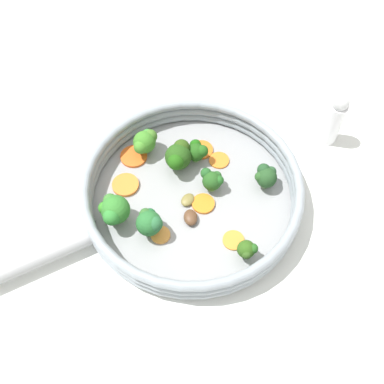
% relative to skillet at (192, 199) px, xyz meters
% --- Properties ---
extents(ground_plane, '(4.00, 4.00, 0.00)m').
position_rel_skillet_xyz_m(ground_plane, '(0.00, 0.00, -0.01)').
color(ground_plane, silver).
extents(skillet, '(0.34, 0.34, 0.01)m').
position_rel_skillet_xyz_m(skillet, '(0.00, 0.00, 0.00)').
color(skillet, '#939699').
rests_on(skillet, ground_plane).
extents(skillet_rim_wall, '(0.36, 0.36, 0.05)m').
position_rel_skillet_xyz_m(skillet_rim_wall, '(0.00, 0.00, 0.03)').
color(skillet_rim_wall, '#8C97A0').
rests_on(skillet_rim_wall, skillet).
extents(skillet_handle, '(0.18, 0.10, 0.02)m').
position_rel_skillet_xyz_m(skillet_handle, '(0.24, -0.11, 0.02)').
color(skillet_handle, '#999B9E').
rests_on(skillet_handle, skillet).
extents(skillet_rivet_left, '(0.01, 0.01, 0.01)m').
position_rel_skillet_xyz_m(skillet_rivet_left, '(0.14, -0.09, 0.01)').
color(skillet_rivet_left, '#8F969B').
rests_on(skillet_rivet_left, skillet).
extents(skillet_rivet_right, '(0.01, 0.01, 0.01)m').
position_rel_skillet_xyz_m(skillet_rivet_right, '(0.16, -0.04, 0.01)').
color(skillet_rivet_right, '#919A9D').
rests_on(skillet_rivet_right, skillet).
extents(carrot_slice_0, '(0.04, 0.04, 0.00)m').
position_rel_skillet_xyz_m(carrot_slice_0, '(0.02, 0.10, 0.01)').
color(carrot_slice_0, orange).
rests_on(carrot_slice_0, skillet).
extents(carrot_slice_1, '(0.07, 0.07, 0.00)m').
position_rel_skillet_xyz_m(carrot_slice_1, '(-0.00, -0.13, 0.01)').
color(carrot_slice_1, orange).
rests_on(carrot_slice_1, skillet).
extents(carrot_slice_2, '(0.05, 0.05, 0.00)m').
position_rel_skillet_xyz_m(carrot_slice_2, '(-0.09, -0.01, 0.01)').
color(carrot_slice_2, orange).
rests_on(carrot_slice_2, skillet).
extents(carrot_slice_3, '(0.04, 0.04, 0.00)m').
position_rel_skillet_xyz_m(carrot_slice_3, '(0.09, 0.01, 0.01)').
color(carrot_slice_3, '#EB9640').
rests_on(carrot_slice_3, skillet).
extents(carrot_slice_4, '(0.05, 0.05, 0.01)m').
position_rel_skillet_xyz_m(carrot_slice_4, '(0.05, -0.10, 0.01)').
color(carrot_slice_4, orange).
rests_on(carrot_slice_4, skillet).
extents(carrot_slice_5, '(0.05, 0.05, 0.00)m').
position_rel_skillet_xyz_m(carrot_slice_5, '(-0.09, -0.05, 0.01)').
color(carrot_slice_5, orange).
rests_on(carrot_slice_5, skillet).
extents(carrot_slice_6, '(0.04, 0.04, 0.00)m').
position_rel_skillet_xyz_m(carrot_slice_6, '(-0.00, 0.02, 0.01)').
color(carrot_slice_6, orange).
rests_on(carrot_slice_6, skillet).
extents(broccoli_floret_0, '(0.04, 0.04, 0.04)m').
position_rel_skillet_xyz_m(broccoli_floret_0, '(-0.04, 0.01, 0.03)').
color(broccoli_floret_0, '#81B55C').
rests_on(broccoli_floret_0, skillet).
extents(broccoli_floret_1, '(0.06, 0.05, 0.05)m').
position_rel_skillet_xyz_m(broccoli_floret_1, '(-0.03, -0.06, 0.04)').
color(broccoli_floret_1, olive).
rests_on(broccoli_floret_1, skillet).
extents(broccoli_floret_2, '(0.04, 0.05, 0.05)m').
position_rel_skillet_xyz_m(broccoli_floret_2, '(0.09, -0.01, 0.04)').
color(broccoli_floret_2, '#709C5A').
rests_on(broccoli_floret_2, skillet).
extents(broccoli_floret_3, '(0.05, 0.05, 0.06)m').
position_rel_skillet_xyz_m(broccoli_floret_3, '(0.11, -0.07, 0.04)').
color(broccoli_floret_3, '#8AAF6B').
rests_on(broccoli_floret_3, skillet).
extents(broccoli_floret_4, '(0.03, 0.03, 0.04)m').
position_rel_skillet_xyz_m(broccoli_floret_4, '(0.03, 0.13, 0.03)').
color(broccoli_floret_4, '#80B26B').
rests_on(broccoli_floret_4, skillet).
extents(broccoli_floret_5, '(0.04, 0.04, 0.04)m').
position_rel_skillet_xyz_m(broccoli_floret_5, '(-0.10, 0.08, 0.03)').
color(broccoli_floret_5, '#648552').
rests_on(broccoli_floret_5, skillet).
extents(broccoli_floret_6, '(0.05, 0.04, 0.05)m').
position_rel_skillet_xyz_m(broccoli_floret_6, '(-0.02, -0.12, 0.03)').
color(broccoli_floret_6, '#6B9050').
rests_on(broccoli_floret_6, skillet).
extents(broccoli_floret_7, '(0.03, 0.04, 0.04)m').
position_rel_skillet_xyz_m(broccoli_floret_7, '(-0.07, -0.04, 0.03)').
color(broccoli_floret_7, '#7A9F59').
rests_on(broccoli_floret_7, skillet).
extents(mushroom_piece_0, '(0.03, 0.02, 0.01)m').
position_rel_skillet_xyz_m(mushroom_piece_0, '(0.01, 0.00, 0.01)').
color(mushroom_piece_0, olive).
rests_on(mushroom_piece_0, skillet).
extents(mushroom_piece_1, '(0.04, 0.04, 0.01)m').
position_rel_skillet_xyz_m(mushroom_piece_1, '(0.04, 0.03, 0.01)').
color(mushroom_piece_1, brown).
rests_on(mushroom_piece_1, skillet).
extents(salt_shaker, '(0.03, 0.03, 0.11)m').
position_rel_skillet_xyz_m(salt_shaker, '(-0.26, 0.11, 0.05)').
color(salt_shaker, white).
rests_on(salt_shaker, ground_plane).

